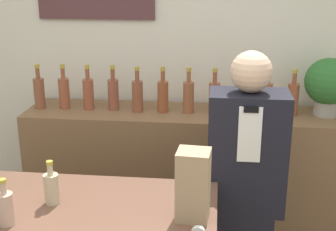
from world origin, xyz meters
name	(u,v)px	position (x,y,z in m)	size (l,w,h in m)	color
back_wall	(174,54)	(0.00, 2.00, 1.36)	(5.20, 0.09, 2.70)	silver
back_shelf	(199,181)	(0.21, 1.71, 0.51)	(2.39, 0.47, 1.01)	brown
shopkeeper	(244,198)	(0.48, 0.95, 0.78)	(0.40, 0.25, 1.57)	black
potted_plant	(328,84)	(1.03, 1.74, 1.23)	(0.31, 0.31, 0.38)	#9E998E
paper_bag	(193,185)	(0.23, 0.47, 1.08)	(0.15, 0.14, 0.31)	tan
counter_bottle_3	(5,208)	(-0.54, 0.34, 1.01)	(0.07, 0.07, 0.21)	tan
counter_bottle_4	(52,188)	(-0.42, 0.54, 1.01)	(0.07, 0.07, 0.21)	tan
shelf_bottle_0	(39,92)	(-0.90, 1.69, 1.13)	(0.07, 0.07, 0.31)	brown
shelf_bottle_1	(64,92)	(-0.73, 1.71, 1.13)	(0.07, 0.07, 0.31)	brown
shelf_bottle_2	(88,93)	(-0.56, 1.70, 1.13)	(0.07, 0.07, 0.31)	brown
shelf_bottle_3	(113,93)	(-0.39, 1.71, 1.13)	(0.07, 0.07, 0.31)	brown
shelf_bottle_4	(138,95)	(-0.22, 1.69, 1.13)	(0.07, 0.07, 0.31)	brown
shelf_bottle_5	(163,95)	(-0.05, 1.69, 1.13)	(0.07, 0.07, 0.31)	brown
shelf_bottle_6	(188,96)	(0.13, 1.70, 1.13)	(0.07, 0.07, 0.31)	brown
shelf_bottle_7	(214,97)	(0.30, 1.70, 1.13)	(0.07, 0.07, 0.31)	brown
shelf_bottle_8	(240,96)	(0.47, 1.72, 1.13)	(0.07, 0.07, 0.31)	brown
shelf_bottle_9	(266,97)	(0.64, 1.72, 1.13)	(0.07, 0.07, 0.31)	brown
shelf_bottle_10	(293,98)	(0.81, 1.72, 1.13)	(0.07, 0.07, 0.31)	brown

